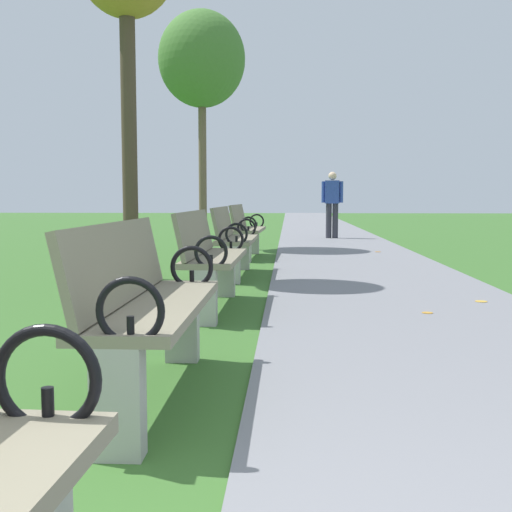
% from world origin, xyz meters
% --- Properties ---
extents(paved_walkway, '(2.53, 44.00, 0.02)m').
position_xyz_m(paved_walkway, '(1.26, 18.00, 0.01)').
color(paved_walkway, slate).
rests_on(paved_walkway, ground).
extents(park_bench_2, '(0.47, 1.60, 0.90)m').
position_xyz_m(park_bench_2, '(-0.50, 2.30, 0.49)').
color(park_bench_2, gray).
rests_on(park_bench_2, ground).
extents(park_bench_3, '(0.49, 1.61, 0.90)m').
position_xyz_m(park_bench_3, '(-0.50, 4.89, 0.49)').
color(park_bench_3, gray).
rests_on(park_bench_3, ground).
extents(park_bench_4, '(0.49, 1.61, 0.90)m').
position_xyz_m(park_bench_4, '(-0.50, 7.33, 0.49)').
color(park_bench_4, gray).
rests_on(park_bench_4, ground).
extents(park_bench_5, '(0.53, 1.62, 0.90)m').
position_xyz_m(park_bench_5, '(-0.50, 9.83, 0.49)').
color(park_bench_5, gray).
rests_on(park_bench_5, ground).
extents(tree_2, '(1.70, 1.70, 4.64)m').
position_xyz_m(tree_2, '(-1.50, 11.73, 3.68)').
color(tree_2, brown).
rests_on(tree_2, ground).
extents(pedestrian_walking, '(0.52, 0.27, 1.62)m').
position_xyz_m(pedestrian_walking, '(1.28, 14.80, 0.93)').
color(pedestrian_walking, '#2D2D38').
rests_on(pedestrian_walking, paved_walkway).
extents(scattered_leaves, '(4.47, 12.92, 0.02)m').
position_xyz_m(scattered_leaves, '(0.47, 4.53, 0.02)').
color(scattered_leaves, '#BC842D').
rests_on(scattered_leaves, ground).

